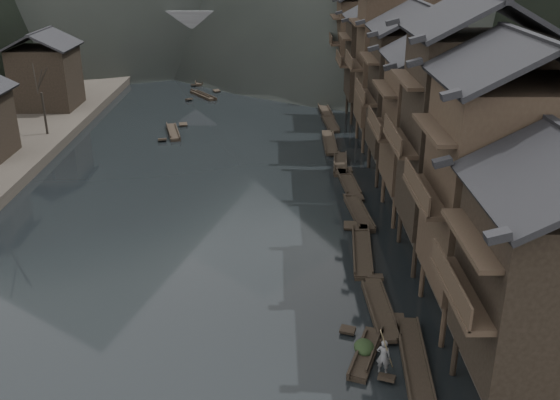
{
  "coord_description": "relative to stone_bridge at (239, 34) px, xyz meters",
  "views": [
    {
      "loc": [
        5.93,
        -29.49,
        18.89
      ],
      "look_at": [
        6.15,
        9.81,
        2.5
      ],
      "focal_mm": 40.0,
      "sensor_mm": 36.0,
      "label": 1
    }
  ],
  "objects": [
    {
      "name": "water",
      "position": [
        0.0,
        -72.0,
        -5.11
      ],
      "size": [
        300.0,
        300.0,
        0.0
      ],
      "primitive_type": "plane",
      "color": "black",
      "rests_on": "ground"
    },
    {
      "name": "right_bank",
      "position": [
        35.0,
        -32.0,
        -4.21
      ],
      "size": [
        40.0,
        200.0,
        1.8
      ],
      "primitive_type": "cube",
      "color": "#2D2823",
      "rests_on": "ground"
    },
    {
      "name": "stilt_houses",
      "position": [
        17.28,
        -52.62,
        4.08
      ],
      "size": [
        9.0,
        67.6,
        16.96
      ],
      "color": "black",
      "rests_on": "ground"
    },
    {
      "name": "moored_sampans",
      "position": [
        11.78,
        -54.02,
        -4.91
      ],
      "size": [
        2.84,
        55.26,
        0.47
      ],
      "color": "black",
      "rests_on": "water"
    },
    {
      "name": "midriver_boats",
      "position": [
        -3.7,
        -18.89,
        -4.91
      ],
      "size": [
        7.02,
        40.76,
        0.45
      ],
      "color": "black",
      "rests_on": "water"
    },
    {
      "name": "stone_bridge",
      "position": [
        0.0,
        0.0,
        0.0
      ],
      "size": [
        40.0,
        6.0,
        9.0
      ],
      "color": "#4C4C4F",
      "rests_on": "ground"
    },
    {
      "name": "hero_sampan",
      "position": [
        10.3,
        -76.19,
        -4.91
      ],
      "size": [
        2.34,
        4.59,
        0.43
      ],
      "color": "black",
      "rests_on": "water"
    },
    {
      "name": "cargo_heap",
      "position": [
        10.23,
        -75.99,
        -4.37
      ],
      "size": [
        1.01,
        1.33,
        0.61
      ],
      "primitive_type": "ellipsoid",
      "color": "black",
      "rests_on": "hero_sampan"
    },
    {
      "name": "boatman",
      "position": [
        10.85,
        -77.7,
        -3.78
      ],
      "size": [
        0.76,
        0.63,
        1.79
      ],
      "primitive_type": "imported",
      "rotation": [
        0.0,
        0.0,
        2.79
      ],
      "color": "#565658",
      "rests_on": "hero_sampan"
    },
    {
      "name": "bamboo_pole",
      "position": [
        11.05,
        -77.7,
        -0.93
      ],
      "size": [
        1.31,
        2.07,
        3.91
      ],
      "primitive_type": "cylinder",
      "rotation": [
        0.54,
        0.0,
        -0.55
      ],
      "color": "#8C7A51",
      "rests_on": "boatman"
    }
  ]
}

